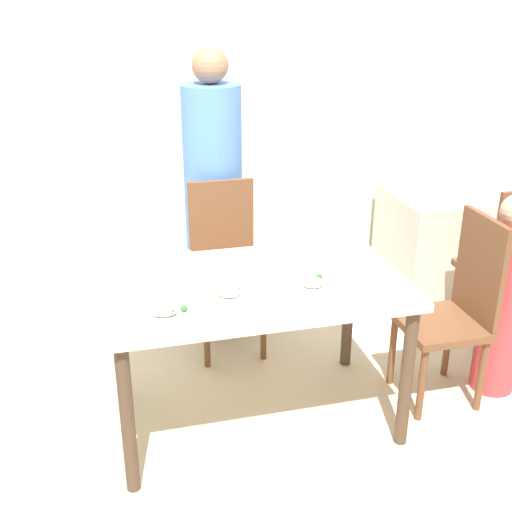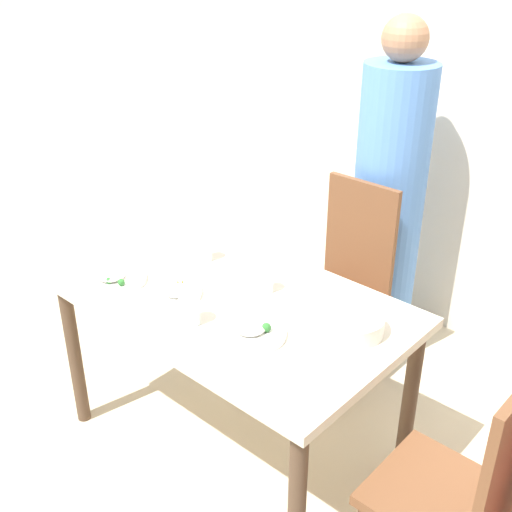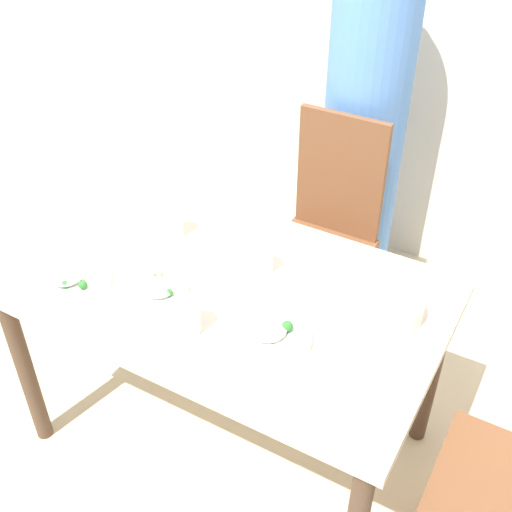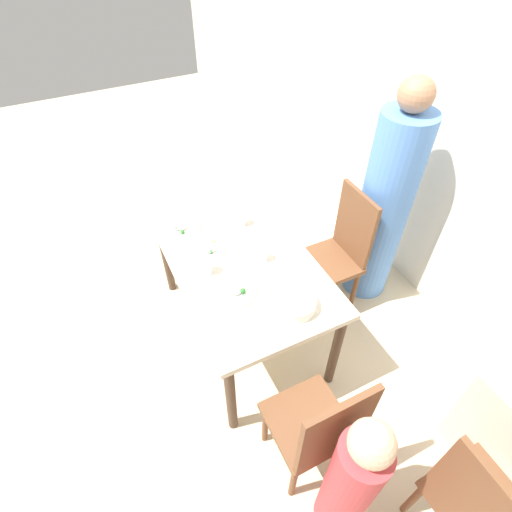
{
  "view_description": "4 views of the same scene",
  "coord_description": "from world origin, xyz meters",
  "px_view_note": "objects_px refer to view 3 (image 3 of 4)",
  "views": [
    {
      "loc": [
        -0.65,
        -2.59,
        2.02
      ],
      "look_at": [
        0.01,
        0.01,
        0.88
      ],
      "focal_mm": 45.0,
      "sensor_mm": 36.0,
      "label": 1
    },
    {
      "loc": [
        1.51,
        -1.52,
        2.07
      ],
      "look_at": [
        0.12,
        0.01,
        0.98
      ],
      "focal_mm": 45.0,
      "sensor_mm": 36.0,
      "label": 2
    },
    {
      "loc": [
        0.86,
        -1.31,
        2.07
      ],
      "look_at": [
        0.12,
        -0.02,
        0.93
      ],
      "focal_mm": 45.0,
      "sensor_mm": 36.0,
      "label": 3
    },
    {
      "loc": [
        1.63,
        -0.68,
        2.53
      ],
      "look_at": [
        0.14,
        0.04,
        0.89
      ],
      "focal_mm": 28.0,
      "sensor_mm": 36.0,
      "label": 4
    }
  ],
  "objects_px": {
    "chair_adult_spot": "(326,228)",
    "bowl_curry": "(384,305)",
    "person_adult": "(363,138)",
    "glass_water_tall": "(187,316)",
    "plate_rice_adult": "(154,289)"
  },
  "relations": [
    {
      "from": "person_adult",
      "to": "bowl_curry",
      "type": "xyz_separation_m",
      "value": [
        0.46,
        -0.99,
        0.01
      ]
    },
    {
      "from": "bowl_curry",
      "to": "chair_adult_spot",
      "type": "bearing_deg",
      "value": 125.53
    },
    {
      "from": "chair_adult_spot",
      "to": "plate_rice_adult",
      "type": "bearing_deg",
      "value": -101.66
    },
    {
      "from": "bowl_curry",
      "to": "person_adult",
      "type": "bearing_deg",
      "value": 115.18
    },
    {
      "from": "chair_adult_spot",
      "to": "bowl_curry",
      "type": "bearing_deg",
      "value": -54.47
    },
    {
      "from": "chair_adult_spot",
      "to": "glass_water_tall",
      "type": "distance_m",
      "value": 1.04
    },
    {
      "from": "chair_adult_spot",
      "to": "plate_rice_adult",
      "type": "distance_m",
      "value": 0.96
    },
    {
      "from": "glass_water_tall",
      "to": "bowl_curry",
      "type": "bearing_deg",
      "value": 36.81
    },
    {
      "from": "person_adult",
      "to": "chair_adult_spot",
      "type": "bearing_deg",
      "value": -90.0
    },
    {
      "from": "chair_adult_spot",
      "to": "bowl_curry",
      "type": "distance_m",
      "value": 0.85
    },
    {
      "from": "chair_adult_spot",
      "to": "glass_water_tall",
      "type": "xyz_separation_m",
      "value": [
        -0.0,
        -1.0,
        0.3
      ]
    },
    {
      "from": "plate_rice_adult",
      "to": "glass_water_tall",
      "type": "distance_m",
      "value": 0.21
    },
    {
      "from": "bowl_curry",
      "to": "glass_water_tall",
      "type": "height_order",
      "value": "glass_water_tall"
    },
    {
      "from": "bowl_curry",
      "to": "glass_water_tall",
      "type": "relative_size",
      "value": 1.95
    },
    {
      "from": "chair_adult_spot",
      "to": "bowl_curry",
      "type": "height_order",
      "value": "chair_adult_spot"
    }
  ]
}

